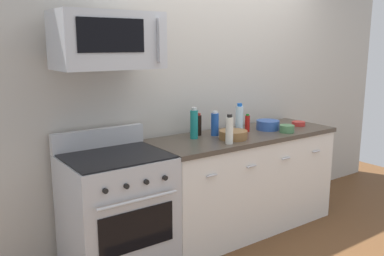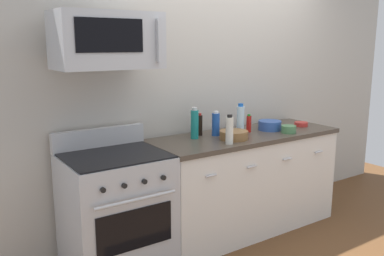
# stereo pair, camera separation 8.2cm
# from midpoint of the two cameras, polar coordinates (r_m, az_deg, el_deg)

# --- Properties ---
(ground_plane) EXTENTS (5.91, 5.91, 0.00)m
(ground_plane) POSITION_cam_midpoint_polar(r_m,az_deg,el_deg) (4.09, 7.73, -13.48)
(ground_plane) COLOR brown
(back_wall) EXTENTS (4.92, 0.10, 2.70)m
(back_wall) POSITION_cam_midpoint_polar(r_m,az_deg,el_deg) (4.04, 4.37, 6.22)
(back_wall) COLOR #B7B2A8
(back_wall) RESTS_ON ground_plane
(counter_unit) EXTENTS (1.83, 0.66, 0.92)m
(counter_unit) POSITION_cam_midpoint_polar(r_m,az_deg,el_deg) (3.92, 7.92, -7.37)
(counter_unit) COLOR silver
(counter_unit) RESTS_ON ground_plane
(range_oven) EXTENTS (0.76, 0.69, 1.07)m
(range_oven) POSITION_cam_midpoint_polar(r_m,az_deg,el_deg) (3.25, -9.73, -11.32)
(range_oven) COLOR #B7BABF
(range_oven) RESTS_ON ground_plane
(microwave) EXTENTS (0.74, 0.44, 0.40)m
(microwave) POSITION_cam_midpoint_polar(r_m,az_deg,el_deg) (3.04, -10.92, 11.83)
(microwave) COLOR #B7BABF
(bottle_soy_sauce_dark) EXTENTS (0.05, 0.05, 0.20)m
(bottle_soy_sauce_dark) POSITION_cam_midpoint_polar(r_m,az_deg,el_deg) (3.67, 1.68, 0.43)
(bottle_soy_sauce_dark) COLOR black
(bottle_soy_sauce_dark) RESTS_ON countertop_slab
(bottle_sparkling_teal) EXTENTS (0.07, 0.07, 0.27)m
(bottle_sparkling_teal) POSITION_cam_midpoint_polar(r_m,az_deg,el_deg) (3.54, 1.03, 0.58)
(bottle_sparkling_teal) COLOR #197F7A
(bottle_sparkling_teal) RESTS_ON countertop_slab
(bottle_soda_blue) EXTENTS (0.07, 0.07, 0.22)m
(bottle_soda_blue) POSITION_cam_midpoint_polar(r_m,az_deg,el_deg) (3.67, 3.96, 0.55)
(bottle_soda_blue) COLOR #1E4CA5
(bottle_soda_blue) RESTS_ON countertop_slab
(bottle_water_clear) EXTENTS (0.07, 0.07, 0.29)m
(bottle_water_clear) POSITION_cam_midpoint_polar(r_m,az_deg,el_deg) (3.71, 7.36, 1.10)
(bottle_water_clear) COLOR silver
(bottle_water_clear) RESTS_ON countertop_slab
(bottle_vinegar_white) EXTENTS (0.06, 0.06, 0.24)m
(bottle_vinegar_white) POSITION_cam_midpoint_polar(r_m,az_deg,el_deg) (3.37, 5.91, -0.30)
(bottle_vinegar_white) COLOR silver
(bottle_vinegar_white) RESTS_ON countertop_slab
(bottle_hot_sauce_red) EXTENTS (0.05, 0.05, 0.17)m
(bottle_hot_sauce_red) POSITION_cam_midpoint_polar(r_m,az_deg,el_deg) (3.86, 8.49, 0.61)
(bottle_hot_sauce_red) COLOR #B21914
(bottle_hot_sauce_red) RESTS_ON countertop_slab
(bowl_blue_mixing) EXTENTS (0.22, 0.22, 0.09)m
(bowl_blue_mixing) POSITION_cam_midpoint_polar(r_m,az_deg,el_deg) (3.99, 11.27, 0.40)
(bowl_blue_mixing) COLOR #2D519E
(bowl_blue_mixing) RESTS_ON countertop_slab
(bowl_red_small) EXTENTS (0.13, 0.13, 0.04)m
(bowl_red_small) POSITION_cam_midpoint_polar(r_m,az_deg,el_deg) (4.25, 15.42, 0.54)
(bowl_red_small) COLOR #B72D28
(bowl_red_small) RESTS_ON countertop_slab
(bowl_wooden_salad) EXTENTS (0.25, 0.25, 0.07)m
(bowl_wooden_salad) POSITION_cam_midpoint_polar(r_m,az_deg,el_deg) (3.56, 6.47, -0.92)
(bowl_wooden_salad) COLOR brown
(bowl_wooden_salad) RESTS_ON countertop_slab
(bowl_green_glaze) EXTENTS (0.14, 0.14, 0.07)m
(bowl_green_glaze) POSITION_cam_midpoint_polar(r_m,az_deg,el_deg) (3.90, 13.83, -0.15)
(bowl_green_glaze) COLOR #477A4C
(bowl_green_glaze) RESTS_ON countertop_slab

